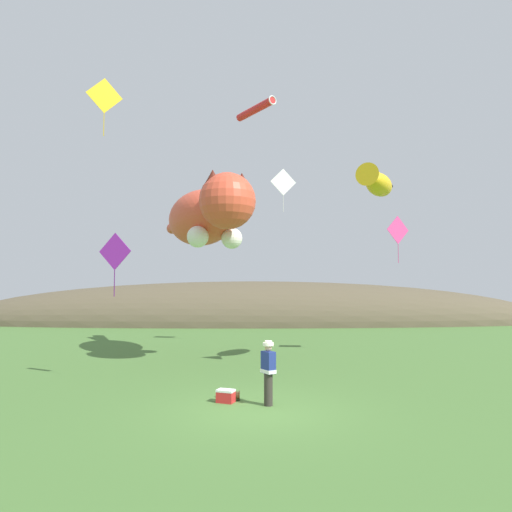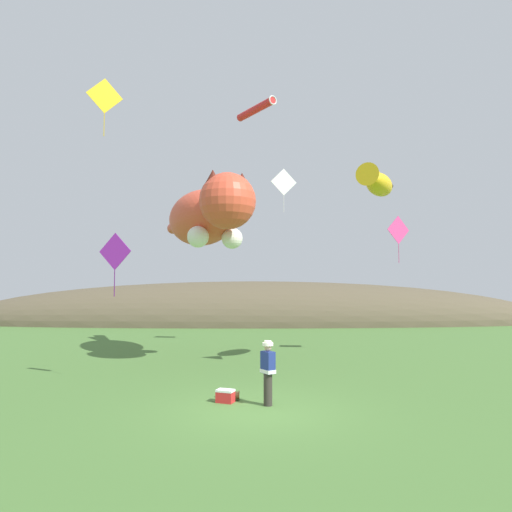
% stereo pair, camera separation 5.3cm
% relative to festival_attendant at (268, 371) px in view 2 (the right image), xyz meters
% --- Properties ---
extents(ground_plane, '(120.00, 120.00, 0.00)m').
position_rel_festival_attendant_xyz_m(ground_plane, '(-0.30, -0.48, -0.95)').
color(ground_plane, '#477033').
extents(distant_hill_ridge, '(52.47, 10.29, 7.22)m').
position_rel_festival_attendant_xyz_m(distant_hill_ridge, '(-0.30, 27.13, -0.95)').
color(distant_hill_ridge, brown).
rests_on(distant_hill_ridge, ground).
extents(festival_attendant, '(0.45, 0.49, 1.77)m').
position_rel_festival_attendant_xyz_m(festival_attendant, '(0.00, 0.00, 0.00)').
color(festival_attendant, '#332D28').
rests_on(festival_attendant, ground).
extents(kite_spool, '(0.17, 0.28, 0.28)m').
position_rel_festival_attendant_xyz_m(kite_spool, '(-0.89, 0.60, -0.81)').
color(kite_spool, olive).
rests_on(kite_spool, ground).
extents(picnic_cooler, '(0.57, 0.48, 0.36)m').
position_rel_festival_attendant_xyz_m(picnic_cooler, '(-1.19, 0.36, -0.77)').
color(picnic_cooler, red).
rests_on(picnic_cooler, ground).
extents(kite_giant_cat, '(5.07, 9.35, 3.04)m').
position_rel_festival_attendant_xyz_m(kite_giant_cat, '(-2.51, 7.85, 5.48)').
color(kite_giant_cat, '#E04C33').
extents(kite_fish_windsock, '(2.33, 3.33, 1.01)m').
position_rel_festival_attendant_xyz_m(kite_fish_windsock, '(4.60, 5.26, 6.47)').
color(kite_fish_windsock, gold).
extents(kite_tube_streamer, '(1.90, 2.47, 0.44)m').
position_rel_festival_attendant_xyz_m(kite_tube_streamer, '(-0.26, 8.46, 10.73)').
color(kite_tube_streamer, red).
extents(kite_diamond_violet, '(1.22, 0.44, 2.19)m').
position_rel_festival_attendant_xyz_m(kite_diamond_violet, '(-5.15, 2.85, 3.50)').
color(kite_diamond_violet, purple).
extents(kite_diamond_white, '(1.41, 0.40, 2.36)m').
position_rel_festival_attendant_xyz_m(kite_diamond_white, '(1.26, 11.37, 7.86)').
color(kite_diamond_white, white).
extents(kite_diamond_pink, '(1.23, 0.60, 2.25)m').
position_rel_festival_attendant_xyz_m(kite_diamond_pink, '(6.51, 8.67, 4.96)').
color(kite_diamond_pink, '#E53F8C').
extents(kite_diamond_gold, '(1.24, 0.67, 2.30)m').
position_rel_festival_attendant_xyz_m(kite_diamond_gold, '(-6.18, 4.55, 9.69)').
color(kite_diamond_gold, yellow).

